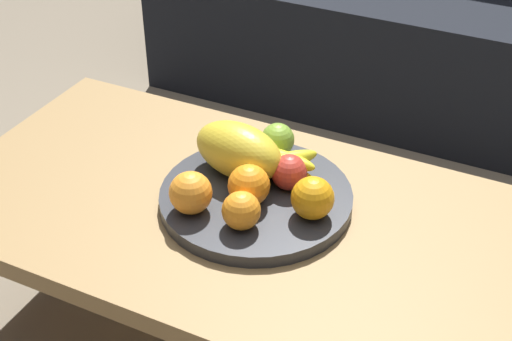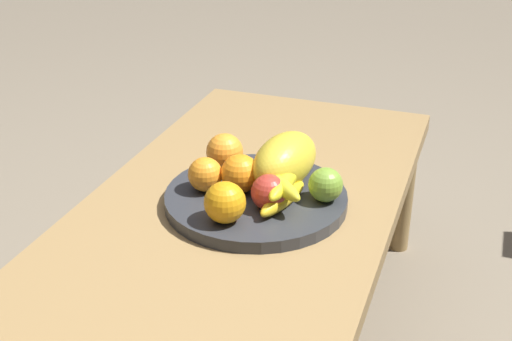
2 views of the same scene
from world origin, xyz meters
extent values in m
cube|color=#977647|center=(0.00, 0.00, 0.37)|extent=(1.28, 0.60, 0.04)
cylinder|color=#A07B43|center=(-0.60, -0.26, 0.17)|extent=(0.05, 0.05, 0.35)
cylinder|color=olive|center=(-0.60, 0.26, 0.17)|extent=(0.05, 0.05, 0.35)
cylinder|color=#303237|center=(-0.05, 0.03, 0.40)|extent=(0.36, 0.36, 0.03)
ellipsoid|color=gold|center=(-0.10, 0.07, 0.47)|extent=(0.20, 0.14, 0.10)
sphere|color=orange|center=(0.07, 0.01, 0.45)|extent=(0.08, 0.08, 0.08)
sphere|color=orange|center=(-0.13, -0.07, 0.45)|extent=(0.08, 0.08, 0.08)
sphere|color=orange|center=(-0.03, -0.07, 0.45)|extent=(0.07, 0.07, 0.07)
sphere|color=orange|center=(-0.05, 0.00, 0.45)|extent=(0.08, 0.08, 0.08)
sphere|color=#B83529|center=(0.00, 0.07, 0.45)|extent=(0.07, 0.07, 0.07)
sphere|color=#79A434|center=(-0.07, 0.17, 0.45)|extent=(0.07, 0.07, 0.07)
ellipsoid|color=yellow|center=(-0.03, 0.10, 0.43)|extent=(0.15, 0.05, 0.03)
ellipsoid|color=yellow|center=(-0.02, 0.10, 0.43)|extent=(0.15, 0.07, 0.03)
ellipsoid|color=yellow|center=(-0.03, 0.10, 0.46)|extent=(0.15, 0.04, 0.03)
ellipsoid|color=yellow|center=(-0.02, 0.08, 0.46)|extent=(0.12, 0.14, 0.03)
camera|label=1|loc=(0.43, -0.95, 1.23)|focal=51.69mm
camera|label=2|loc=(1.08, 0.43, 1.07)|focal=48.62mm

